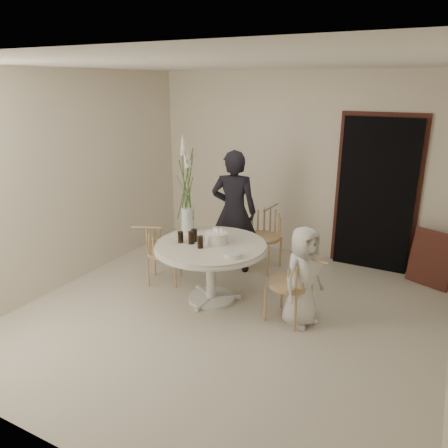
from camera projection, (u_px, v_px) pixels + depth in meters
The scene contains 18 objects.
ground at pixel (227, 315), 4.97m from camera, with size 4.50×4.50×0.00m, color beige.
room_shell at pixel (228, 176), 4.46m from camera, with size 4.50×4.50×4.50m.
doorway at pixel (376, 196), 5.97m from camera, with size 1.00×0.10×2.10m, color black.
door_trim at pixel (377, 191), 5.98m from camera, with size 1.12×0.03×2.22m, color #53271C.
table at pixel (211, 253), 5.14m from camera, with size 1.33×1.33×0.73m.
picture_frame at pixel (431, 259), 5.62m from camera, with size 0.55×0.04×0.73m, color #53271C.
chair_far at pixel (266, 229), 6.15m from camera, with size 0.50×0.54×0.86m.
chair_right at pixel (299, 279), 4.67m from camera, with size 0.52×0.49×0.80m.
chair_left at pixel (156, 246), 5.68m from camera, with size 0.56×0.54×0.77m.
girl at pixel (234, 212), 5.95m from camera, with size 0.62×0.40×1.69m, color black.
boy at pixel (303, 276), 4.65m from camera, with size 0.54×0.35×1.11m, color silver.
birthday_cake at pixel (216, 238), 5.11m from camera, with size 0.27×0.27×0.18m.
cola_tumbler_a at pixel (181, 237), 5.12m from camera, with size 0.06×0.06×0.14m, color black.
cola_tumbler_b at pixel (200, 242), 4.95m from camera, with size 0.07×0.07×0.14m, color black.
cola_tumbler_c at pixel (194, 235), 5.16m from camera, with size 0.07×0.07×0.15m, color black.
cola_tumbler_d at pixel (191, 238), 5.08m from camera, with size 0.07×0.07×0.15m, color black.
plate_stack at pixel (233, 255), 4.71m from camera, with size 0.19×0.19×0.05m, color silver.
flower_vase at pixel (187, 192), 5.38m from camera, with size 0.16×0.16×1.21m.
Camera 1 is at (2.03, -3.90, 2.53)m, focal length 35.00 mm.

